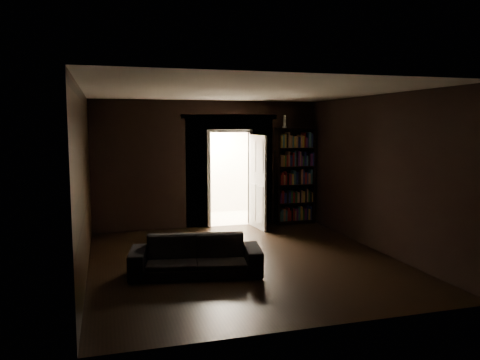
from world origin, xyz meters
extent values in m
plane|color=black|center=(0.00, 0.00, 0.00)|extent=(5.50, 5.50, 0.00)
cube|color=black|center=(-1.23, 2.80, 1.40)|extent=(2.55, 0.10, 2.80)
cube|color=black|center=(1.73, 2.80, 1.40)|extent=(1.55, 0.10, 2.80)
cube|color=black|center=(0.50, 2.80, 2.45)|extent=(0.90, 0.10, 0.70)
cube|color=black|center=(-2.50, 0.00, 1.40)|extent=(0.02, 5.50, 2.80)
cube|color=black|center=(2.50, 0.00, 1.40)|extent=(0.02, 5.50, 2.80)
cube|color=black|center=(0.00, -2.75, 1.40)|extent=(5.00, 0.02, 2.80)
cube|color=beige|center=(0.00, 0.00, 2.80)|extent=(5.00, 5.50, 0.02)
cube|color=silver|center=(0.50, 2.74, 1.05)|extent=(1.04, 0.06, 2.17)
cube|color=beige|center=(0.50, 3.65, -0.05)|extent=(2.20, 1.80, 0.10)
cube|color=beige|center=(0.50, 4.50, 1.20)|extent=(2.20, 0.10, 2.40)
cube|color=beige|center=(-0.55, 3.65, 1.20)|extent=(0.10, 1.60, 2.40)
cube|color=beige|center=(1.55, 3.65, 1.20)|extent=(0.10, 1.60, 2.40)
cube|color=beige|center=(0.50, 3.65, 2.45)|extent=(2.20, 1.80, 0.10)
cube|color=#DA7584|center=(0.50, 4.44, 2.22)|extent=(2.00, 0.04, 0.26)
imported|color=black|center=(-0.90, -0.51, 0.38)|extent=(2.09, 1.19, 0.76)
cube|color=black|center=(2.00, 2.59, 1.10)|extent=(0.95, 0.66, 2.20)
cube|color=white|center=(-0.10, 4.03, 0.82)|extent=(0.87, 0.83, 1.65)
cube|color=silver|center=(1.01, 2.31, 1.02)|extent=(0.13, 0.85, 2.05)
cube|color=white|center=(1.75, 2.62, 2.34)|extent=(0.12, 0.12, 0.29)
cube|color=black|center=(-0.06, 3.92, 1.78)|extent=(0.66, 0.21, 0.27)
camera|label=1|loc=(-2.18, -7.33, 2.25)|focal=35.00mm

